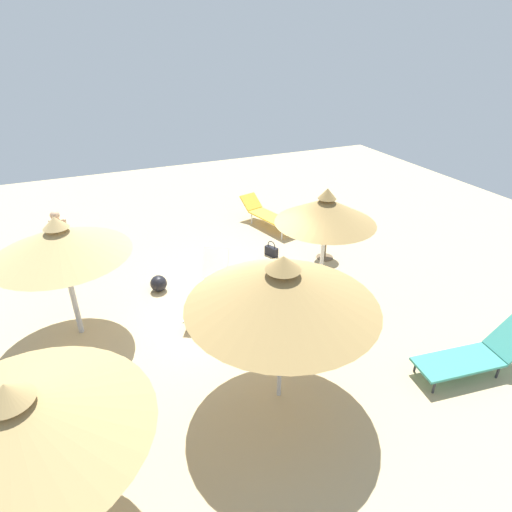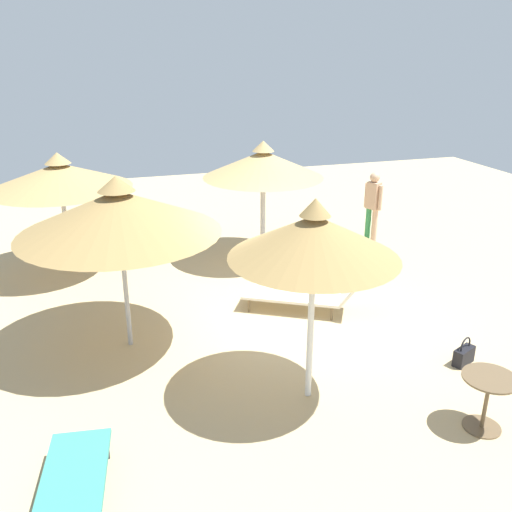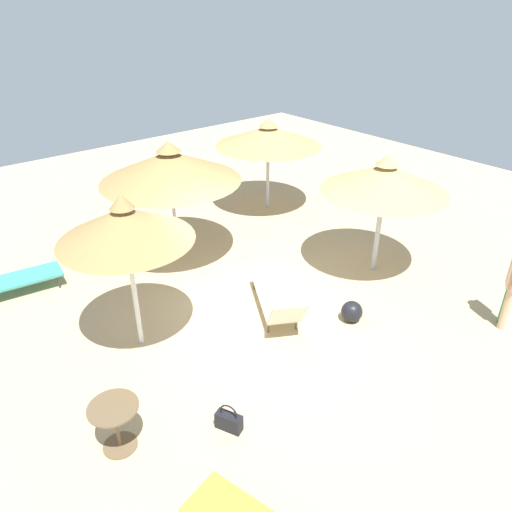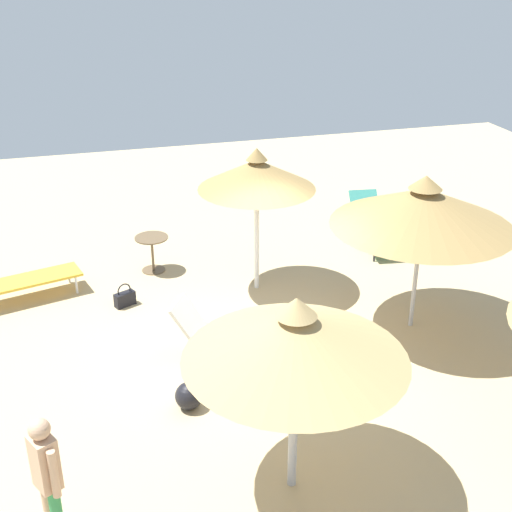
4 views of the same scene
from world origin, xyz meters
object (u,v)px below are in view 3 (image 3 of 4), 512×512
lounge_chair_edge (278,301)px  lounge_chair_center (1,279)px  parasol_umbrella_front (385,178)px  parasol_umbrella_back (268,136)px  parasol_umbrella_far_right (170,166)px  parasol_umbrella_far_left (125,224)px  beach_ball (352,312)px  side_table_round (115,420)px  handbag (229,421)px

lounge_chair_edge → lounge_chair_center: size_ratio=1.01×
parasol_umbrella_front → lounge_chair_edge: bearing=179.4°
parasol_umbrella_front → parasol_umbrella_back: (0.48, 4.08, -0.08)m
parasol_umbrella_front → parasol_umbrella_back: 4.11m
parasol_umbrella_far_right → parasol_umbrella_front: parasol_umbrella_far_right is taller
parasol_umbrella_back → parasol_umbrella_far_left: 6.37m
parasol_umbrella_front → beach_ball: size_ratio=6.50×
parasol_umbrella_far_right → parasol_umbrella_back: bearing=14.6°
parasol_umbrella_front → side_table_round: parasol_umbrella_front is taller
parasol_umbrella_back → parasol_umbrella_far_left: (-5.57, -3.07, 0.25)m
parasol_umbrella_back → handbag: 8.07m
parasol_umbrella_far_right → lounge_chair_center: size_ratio=1.36×
side_table_round → beach_ball: bearing=-1.7°
lounge_chair_center → parasol_umbrella_front: bearing=-32.0°
parasol_umbrella_back → lounge_chair_edge: size_ratio=1.28×
parasol_umbrella_far_left → lounge_chair_edge: size_ratio=1.25×
parasol_umbrella_front → lounge_chair_edge: 3.28m
parasol_umbrella_back → lounge_chair_center: size_ratio=1.29×
parasol_umbrella_far_right → side_table_round: 5.45m
side_table_round → parasol_umbrella_far_right: bearing=49.8°
parasol_umbrella_front → parasol_umbrella_far_right: bearing=133.6°
parasol_umbrella_far_left → lounge_chair_edge: bearing=-23.0°
lounge_chair_edge → handbag: (-2.27, -1.51, -0.22)m
parasol_umbrella_far_left → lounge_chair_center: size_ratio=1.26×
parasol_umbrella_far_left → lounge_chair_edge: (2.30, -0.98, -1.89)m
parasol_umbrella_far_left → handbag: bearing=-89.3°
lounge_chair_center → side_table_round: (0.13, -4.84, 0.12)m
side_table_round → beach_ball: 4.56m
lounge_chair_edge → beach_ball: (0.98, -0.95, -0.17)m
parasol_umbrella_far_right → handbag: (-2.04, -4.65, -2.03)m
lounge_chair_edge → side_table_round: size_ratio=3.01×
parasol_umbrella_front → lounge_chair_center: 7.84m
parasol_umbrella_far_left → parasol_umbrella_back: bearing=28.9°
lounge_chair_center → handbag: (1.43, -5.54, -0.23)m
lounge_chair_edge → parasol_umbrella_far_left: bearing=157.0°
parasol_umbrella_front → lounge_chair_center: size_ratio=1.19×
parasol_umbrella_front → lounge_chair_center: (-6.49, 4.05, -1.71)m
handbag → side_table_round: bearing=151.8°
parasol_umbrella_back → side_table_round: size_ratio=3.85×
parasol_umbrella_back → beach_ball: parasol_umbrella_back is taller
lounge_chair_edge → lounge_chair_center: bearing=132.6°
lounge_chair_center → parasol_umbrella_far_left: bearing=-65.3°
lounge_chair_center → beach_ball: size_ratio=5.47×
side_table_round → parasol_umbrella_front: bearing=7.0°
lounge_chair_edge → beach_ball: size_ratio=5.53×
parasol_umbrella_back → lounge_chair_center: parasol_umbrella_back is taller
parasol_umbrella_far_right → parasol_umbrella_far_left: parasol_umbrella_far_left is taller
parasol_umbrella_far_right → lounge_chair_center: parasol_umbrella_far_right is taller
handbag → lounge_chair_edge: bearing=33.7°
parasol_umbrella_back → beach_ball: bearing=-114.6°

